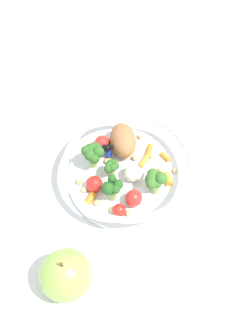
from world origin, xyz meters
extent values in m
plane|color=white|center=(0.00, 0.00, 0.00)|extent=(2.40, 2.40, 0.00)
cylinder|color=white|center=(0.02, 0.00, 0.01)|extent=(0.23, 0.23, 0.01)
torus|color=white|center=(0.02, 0.00, 0.05)|extent=(0.24, 0.24, 0.01)
ellipsoid|color=#9E663D|center=(-0.03, -0.05, 0.04)|extent=(0.09, 0.09, 0.05)
cylinder|color=#8EB766|center=(0.07, 0.01, 0.02)|extent=(0.02, 0.02, 0.03)
sphere|color=#23561E|center=(0.08, 0.01, 0.05)|extent=(0.02, 0.02, 0.02)
sphere|color=#23561E|center=(0.08, 0.02, 0.05)|extent=(0.02, 0.02, 0.02)
sphere|color=#23561E|center=(0.07, 0.02, 0.05)|extent=(0.02, 0.02, 0.02)
sphere|color=#23561E|center=(0.06, 0.00, 0.05)|extent=(0.02, 0.02, 0.02)
sphere|color=#23561E|center=(0.08, 0.00, 0.05)|extent=(0.02, 0.02, 0.02)
cylinder|color=#7FAD5B|center=(0.01, 0.06, 0.02)|extent=(0.02, 0.02, 0.03)
sphere|color=#386B28|center=(0.03, 0.06, 0.05)|extent=(0.02, 0.02, 0.02)
sphere|color=#386B28|center=(0.02, 0.07, 0.05)|extent=(0.02, 0.02, 0.02)
sphere|color=#386B28|center=(0.01, 0.07, 0.05)|extent=(0.02, 0.02, 0.02)
sphere|color=#386B28|center=(0.01, 0.06, 0.05)|extent=(0.02, 0.02, 0.02)
sphere|color=#386B28|center=(0.01, 0.05, 0.05)|extent=(0.02, 0.02, 0.02)
sphere|color=#386B28|center=(0.02, 0.05, 0.05)|extent=(0.02, 0.02, 0.02)
cylinder|color=#8EB766|center=(0.04, -0.02, 0.02)|extent=(0.01, 0.01, 0.02)
sphere|color=#2D6023|center=(0.04, -0.02, 0.04)|extent=(0.02, 0.02, 0.02)
sphere|color=#2D6023|center=(0.04, -0.02, 0.04)|extent=(0.01, 0.01, 0.01)
sphere|color=#2D6023|center=(0.03, -0.02, 0.04)|extent=(0.02, 0.02, 0.02)
sphere|color=#2D6023|center=(0.03, -0.02, 0.04)|extent=(0.02, 0.02, 0.02)
sphere|color=#2D6023|center=(0.03, -0.03, 0.04)|extent=(0.02, 0.02, 0.02)
sphere|color=#2D6023|center=(0.04, -0.03, 0.04)|extent=(0.01, 0.01, 0.01)
cylinder|color=#8EB766|center=(0.04, -0.07, 0.02)|extent=(0.01, 0.01, 0.03)
sphere|color=#2D6023|center=(0.05, -0.06, 0.05)|extent=(0.02, 0.02, 0.02)
sphere|color=#2D6023|center=(0.05, -0.06, 0.05)|extent=(0.02, 0.02, 0.02)
sphere|color=#2D6023|center=(0.03, -0.06, 0.05)|extent=(0.02, 0.02, 0.02)
sphere|color=#2D6023|center=(0.03, -0.07, 0.05)|extent=(0.02, 0.02, 0.02)
sphere|color=#2D6023|center=(0.04, -0.07, 0.05)|extent=(0.02, 0.02, 0.02)
sphere|color=#2D6023|center=(0.05, -0.08, 0.06)|extent=(0.02, 0.02, 0.02)
sphere|color=silver|center=(0.02, 0.01, 0.03)|extent=(0.03, 0.03, 0.03)
sphere|color=silver|center=(0.02, 0.02, 0.03)|extent=(0.02, 0.02, 0.02)
sphere|color=silver|center=(0.01, 0.01, 0.02)|extent=(0.03, 0.03, 0.03)
sphere|color=silver|center=(0.02, 0.01, 0.03)|extent=(0.02, 0.02, 0.02)
cube|color=yellow|center=(0.01, -0.06, 0.01)|extent=(0.02, 0.02, 0.00)
cylinder|color=#1933B2|center=(0.01, -0.06, 0.02)|extent=(0.02, 0.02, 0.02)
sphere|color=black|center=(0.01, -0.06, 0.04)|extent=(0.01, 0.01, 0.01)
sphere|color=black|center=(0.01, -0.05, 0.04)|extent=(0.01, 0.01, 0.01)
sphere|color=black|center=(0.01, -0.06, 0.04)|extent=(0.01, 0.01, 0.01)
cylinder|color=orange|center=(-0.01, 0.04, 0.02)|extent=(0.02, 0.02, 0.01)
cylinder|color=orange|center=(-0.02, 0.07, 0.02)|extent=(0.03, 0.03, 0.01)
cylinder|color=orange|center=(-0.06, 0.03, 0.01)|extent=(0.01, 0.02, 0.01)
cylinder|color=orange|center=(-0.02, 0.01, 0.02)|extent=(0.03, 0.01, 0.01)
cylinder|color=orange|center=(0.10, -0.02, 0.02)|extent=(0.03, 0.02, 0.01)
cylinder|color=orange|center=(-0.05, 0.00, 0.02)|extent=(0.03, 0.02, 0.01)
sphere|color=red|center=(0.00, -0.08, 0.03)|extent=(0.03, 0.03, 0.03)
sphere|color=red|center=(0.09, 0.04, 0.02)|extent=(0.02, 0.02, 0.02)
sphere|color=red|center=(0.08, -0.03, 0.03)|extent=(0.03, 0.03, 0.03)
sphere|color=red|center=(0.06, 0.04, 0.03)|extent=(0.03, 0.03, 0.03)
sphere|color=#D1B775|center=(-0.06, -0.06, 0.02)|extent=(0.01, 0.01, 0.01)
sphere|color=#D1B775|center=(0.08, 0.05, 0.02)|extent=(0.01, 0.01, 0.01)
sphere|color=#D1B775|center=(-0.02, -0.01, 0.02)|extent=(0.01, 0.01, 0.01)
sphere|color=#D1B775|center=(0.02, -0.05, 0.02)|extent=(0.01, 0.01, 0.01)
sphere|color=#D1B775|center=(0.10, -0.04, 0.02)|extent=(0.01, 0.01, 0.01)
sphere|color=#D1B775|center=(-0.04, 0.01, 0.02)|extent=(0.01, 0.01, 0.01)
sphere|color=#D1B775|center=(0.10, 0.03, 0.02)|extent=(0.01, 0.01, 0.01)
sphere|color=tan|center=(-0.07, -0.04, 0.02)|extent=(0.01, 0.01, 0.01)
sphere|color=#D1B775|center=(-0.03, 0.04, 0.02)|extent=(0.01, 0.01, 0.01)
sphere|color=#D1B775|center=(0.07, -0.05, 0.02)|extent=(0.01, 0.01, 0.01)
sphere|color=tan|center=(0.09, -0.06, 0.02)|extent=(0.01, 0.01, 0.01)
sphere|color=tan|center=(0.10, -0.01, 0.02)|extent=(0.01, 0.01, 0.01)
sphere|color=tan|center=(-0.04, 0.07, 0.02)|extent=(0.01, 0.01, 0.01)
sphere|color=#8CB74C|center=(0.24, 0.05, 0.04)|extent=(0.08, 0.08, 0.08)
cylinder|color=brown|center=(0.24, 0.05, 0.09)|extent=(0.00, 0.00, 0.01)
cube|color=white|center=(-0.17, 0.07, 0.00)|extent=(0.14, 0.13, 0.01)
camera|label=1|loc=(0.33, 0.24, 0.63)|focal=41.44mm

